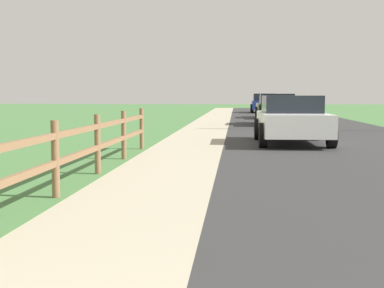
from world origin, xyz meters
The scene contains 9 objects.
ground_plane centered at (0.00, 25.00, 0.00)m, with size 120.00×120.00×0.00m, color #45733C.
road_asphalt centered at (3.50, 27.00, 0.00)m, with size 7.00×66.00×0.01m, color #2F2F2F.
curb_concrete centered at (-3.00, 27.00, 0.00)m, with size 6.00×66.00×0.01m, color #AEA389.
grass_verge centered at (-4.50, 27.00, 0.01)m, with size 5.00×66.00×0.00m, color #45733C.
rail_fence centered at (-2.15, 7.08, 0.64)m, with size 0.11×13.67×1.09m.
parked_suv_white centered at (2.00, 15.96, 0.73)m, with size 2.12×4.32×1.43m.
parked_car_black centered at (2.31, 26.13, 0.79)m, with size 2.10×4.44×1.51m.
parked_car_beige centered at (2.74, 33.74, 0.73)m, with size 2.29×4.92×1.42m.
parked_car_blue centered at (2.60, 44.16, 0.77)m, with size 2.19×4.46×1.57m.
Camera 1 is at (0.36, -0.08, 1.44)m, focal length 49.69 mm.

